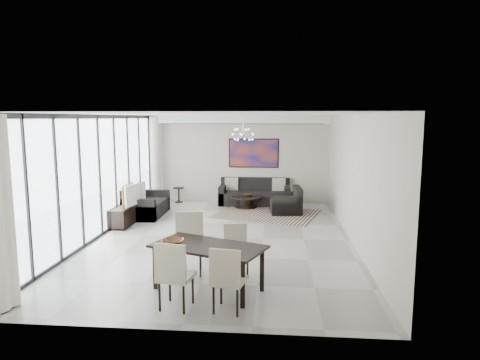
# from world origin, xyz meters

# --- Properties ---
(room_shell) EXTENTS (6.00, 9.00, 2.90)m
(room_shell) POSITION_xyz_m (0.46, 0.00, 1.45)
(room_shell) COLOR #A8A39B
(room_shell) RESTS_ON ground
(window_wall) EXTENTS (0.37, 8.95, 2.90)m
(window_wall) POSITION_xyz_m (-2.86, 0.00, 1.47)
(window_wall) COLOR silver
(window_wall) RESTS_ON floor
(soffit) EXTENTS (5.98, 0.40, 0.26)m
(soffit) POSITION_xyz_m (0.00, 4.30, 2.77)
(soffit) COLOR white
(soffit) RESTS_ON room_shell
(painting) EXTENTS (1.68, 0.04, 0.98)m
(painting) POSITION_xyz_m (0.50, 4.47, 1.65)
(painting) COLOR #AD4018
(painting) RESTS_ON room_shell
(chandelier) EXTENTS (0.66, 0.66, 0.71)m
(chandelier) POSITION_xyz_m (0.30, 2.50, 2.35)
(chandelier) COLOR silver
(chandelier) RESTS_ON room_shell
(rug) EXTENTS (3.32, 2.88, 0.01)m
(rug) POSITION_xyz_m (1.01, 2.60, 0.01)
(rug) COLOR black
(rug) RESTS_ON floor
(coffee_table) EXTENTS (1.01, 1.01, 0.35)m
(coffee_table) POSITION_xyz_m (0.32, 3.49, 0.20)
(coffee_table) COLOR black
(coffee_table) RESTS_ON floor
(bowl_coffee) EXTENTS (0.29, 0.29, 0.07)m
(bowl_coffee) POSITION_xyz_m (0.38, 3.57, 0.39)
(bowl_coffee) COLOR brown
(bowl_coffee) RESTS_ON coffee_table
(sofa_main) EXTENTS (2.31, 0.94, 0.84)m
(sofa_main) POSITION_xyz_m (0.56, 4.07, 0.28)
(sofa_main) COLOR black
(sofa_main) RESTS_ON floor
(loveseat) EXTENTS (0.97, 1.72, 0.86)m
(loveseat) POSITION_xyz_m (-2.55, 2.14, 0.29)
(loveseat) COLOR black
(loveseat) RESTS_ON floor
(armchair) EXTENTS (0.97, 1.02, 0.79)m
(armchair) POSITION_xyz_m (1.59, 2.80, 0.27)
(armchair) COLOR black
(armchair) RESTS_ON floor
(side_table) EXTENTS (0.37, 0.37, 0.51)m
(side_table) POSITION_xyz_m (-2.00, 4.15, 0.34)
(side_table) COLOR black
(side_table) RESTS_ON floor
(tv_console) EXTENTS (0.46, 1.62, 0.51)m
(tv_console) POSITION_xyz_m (-2.76, 1.17, 0.25)
(tv_console) COLOR black
(tv_console) RESTS_ON floor
(television) EXTENTS (0.34, 0.99, 0.57)m
(television) POSITION_xyz_m (-2.60, 1.24, 0.79)
(television) COLOR gray
(television) RESTS_ON tv_console
(dining_table) EXTENTS (2.03, 1.53, 0.76)m
(dining_table) POSITION_xyz_m (0.16, -3.10, 0.67)
(dining_table) COLOR black
(dining_table) RESTS_ON floor
(dining_chair_sw) EXTENTS (0.55, 0.55, 1.04)m
(dining_chair_sw) POSITION_xyz_m (-0.22, -3.91, 0.60)
(dining_chair_sw) COLOR beige
(dining_chair_sw) RESTS_ON floor
(dining_chair_se) EXTENTS (0.53, 0.53, 0.99)m
(dining_chair_se) POSITION_xyz_m (0.57, -3.93, 0.57)
(dining_chair_se) COLOR beige
(dining_chair_se) RESTS_ON floor
(dining_chair_nw) EXTENTS (0.58, 0.58, 1.11)m
(dining_chair_nw) POSITION_xyz_m (-0.32, -2.29, 0.64)
(dining_chair_nw) COLOR beige
(dining_chair_nw) RESTS_ON floor
(dining_chair_ne) EXTENTS (0.52, 0.52, 0.92)m
(dining_chair_ne) POSITION_xyz_m (0.55, -2.35, 0.53)
(dining_chair_ne) COLOR beige
(dining_chair_ne) RESTS_ON floor
(bowl_dining) EXTENTS (0.38, 0.38, 0.09)m
(bowl_dining) POSITION_xyz_m (-0.42, -3.12, 0.80)
(bowl_dining) COLOR brown
(bowl_dining) RESTS_ON dining_table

